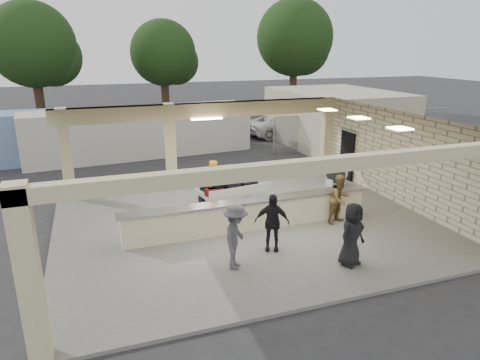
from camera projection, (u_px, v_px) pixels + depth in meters
name	position (u px, v px, depth m)	size (l,w,h in m)	color
ground	(244.00, 225.00, 14.24)	(120.00, 120.00, 0.00)	#28282B
pavilion	(244.00, 181.00, 14.51)	(12.01, 10.00, 3.55)	#63615C
baggage_counter	(250.00, 214.00, 13.62)	(8.20, 0.58, 0.98)	beige
luggage_cart	(230.00, 185.00, 15.57)	(2.61, 1.84, 1.41)	silver
drum_fan	(336.00, 173.00, 17.85)	(0.87, 0.85, 1.01)	silver
baggage_handler	(212.00, 185.00, 15.13)	(0.66, 0.36, 1.81)	orange
passenger_a	(340.00, 199.00, 14.01)	(0.80, 0.35, 1.65)	olive
passenger_b	(272.00, 222.00, 12.09)	(0.99, 0.36, 1.69)	black
passenger_c	(236.00, 237.00, 11.08)	(1.14, 0.40, 1.77)	#4F4E53
passenger_d	(352.00, 234.00, 11.25)	(0.85, 0.35, 1.74)	black
car_white_a	(283.00, 125.00, 28.49)	(2.36, 4.98, 1.42)	silver
car_white_b	(340.00, 124.00, 29.00)	(1.66, 4.46, 1.41)	silver
car_dark	(234.00, 126.00, 28.12)	(1.43, 4.06, 1.35)	black
container_white	(142.00, 132.00, 23.08)	(11.92, 2.38, 2.58)	silver
fence	(366.00, 128.00, 25.52)	(12.06, 0.06, 2.03)	gray
tree_left	(37.00, 48.00, 31.88)	(6.60, 6.30, 9.00)	#382619
tree_mid	(167.00, 56.00, 37.04)	(6.00, 5.60, 8.00)	#382619
tree_right	(297.00, 41.00, 39.58)	(7.20, 7.00, 10.00)	#382619
adjacent_building	(336.00, 118.00, 25.78)	(6.00, 8.00, 3.20)	#B9B693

